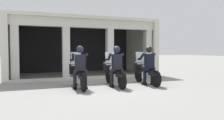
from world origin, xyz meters
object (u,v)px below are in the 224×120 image
(police_officer_center, at_px, (117,63))
(police_officer_right, at_px, (149,62))
(motorcycle_right, at_px, (145,72))
(motorcycle_center, at_px, (114,73))
(motorcycle_left, at_px, (78,75))
(police_officer_left, at_px, (80,63))

(police_officer_center, xyz_separation_m, police_officer_right, (1.41, -0.02, -0.00))
(motorcycle_right, bearing_deg, police_officer_center, -169.75)
(motorcycle_center, bearing_deg, police_officer_center, -99.89)
(motorcycle_left, height_order, police_officer_left, police_officer_left)
(motorcycle_center, relative_size, police_officer_right, 1.29)
(police_officer_center, height_order, motorcycle_right, police_officer_center)
(motorcycle_left, xyz_separation_m, motorcycle_center, (1.41, -0.07, 0.00))
(police_officer_center, relative_size, motorcycle_right, 0.78)
(motorcycle_center, height_order, police_officer_right, police_officer_right)
(police_officer_center, bearing_deg, motorcycle_right, 0.79)
(police_officer_center, distance_m, police_officer_right, 1.41)
(police_officer_left, relative_size, police_officer_center, 1.00)
(police_officer_left, bearing_deg, motorcycle_left, 89.42)
(police_officer_center, bearing_deg, motorcycle_left, 156.20)
(motorcycle_left, height_order, police_officer_center, police_officer_center)
(police_officer_left, height_order, police_officer_center, same)
(motorcycle_left, bearing_deg, police_officer_left, -90.58)
(police_officer_right, bearing_deg, motorcycle_left, 172.16)
(motorcycle_right, distance_m, police_officer_right, 0.52)
(police_officer_center, height_order, police_officer_right, same)
(motorcycle_left, height_order, motorcycle_center, same)
(police_officer_center, distance_m, motorcycle_right, 1.50)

